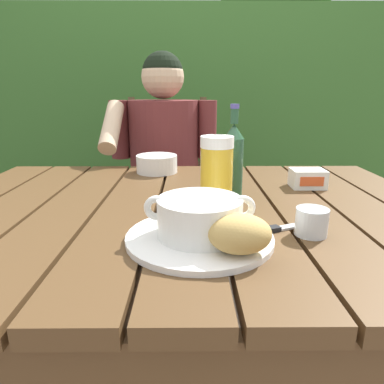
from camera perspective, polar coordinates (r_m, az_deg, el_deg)
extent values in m
cube|color=#4E351C|center=(1.01, -27.56, -2.97)|extent=(0.14, 0.96, 0.04)
cube|color=#4E351C|center=(0.95, -19.45, -3.13)|extent=(0.14, 0.96, 0.04)
cube|color=#4E351C|center=(0.91, -10.46, -3.24)|extent=(0.14, 0.96, 0.04)
cube|color=#4E351C|center=(0.89, -0.96, -3.27)|extent=(0.14, 0.96, 0.04)
cube|color=#4E351C|center=(0.91, 8.58, -3.21)|extent=(0.14, 0.96, 0.04)
cube|color=#4E351C|center=(0.94, 17.64, -3.07)|extent=(0.14, 0.96, 0.04)
cube|color=#4E351C|center=(1.00, 25.87, -2.88)|extent=(0.14, 0.96, 0.04)
cube|color=#4E351C|center=(0.53, -1.38, -26.08)|extent=(1.30, 0.03, 0.08)
cube|color=#4E351C|center=(1.34, -0.78, 0.88)|extent=(1.30, 0.03, 0.08)
cube|color=#4E351C|center=(1.59, -24.55, -10.56)|extent=(0.06, 0.06, 0.72)
cube|color=#4E351C|center=(1.58, 23.18, -10.51)|extent=(0.06, 0.06, 0.72)
cube|color=#335E26|center=(2.63, -0.63, 10.85)|extent=(3.35, 0.60, 1.57)
cylinder|color=#4C3823|center=(2.85, 12.48, 11.08)|extent=(0.10, 0.10, 1.59)
cylinder|color=brown|center=(1.71, 2.17, -12.19)|extent=(0.04, 0.04, 0.44)
cylinder|color=brown|center=(1.74, -10.91, -12.03)|extent=(0.04, 0.04, 0.44)
cylinder|color=brown|center=(2.07, 1.68, -6.88)|extent=(0.04, 0.04, 0.44)
cylinder|color=brown|center=(2.10, -8.99, -6.83)|extent=(0.04, 0.04, 0.44)
cube|color=brown|center=(1.81, -4.16, -2.70)|extent=(0.42, 0.44, 0.02)
cylinder|color=brown|center=(1.93, 1.80, 7.01)|extent=(0.04, 0.04, 0.57)
cylinder|color=brown|center=(1.95, -9.65, 6.91)|extent=(0.04, 0.04, 0.57)
cube|color=brown|center=(1.95, -3.91, 4.51)|extent=(0.39, 0.02, 0.04)
cube|color=brown|center=(1.92, -3.99, 8.67)|extent=(0.39, 0.02, 0.04)
cube|color=brown|center=(1.91, -4.08, 12.91)|extent=(0.39, 0.02, 0.04)
cylinder|color=maroon|center=(1.62, -1.59, -13.73)|extent=(0.11, 0.11, 0.45)
cylinder|color=maroon|center=(1.59, -1.60, -3.00)|extent=(0.13, 0.40, 0.13)
cylinder|color=maroon|center=(1.63, -7.73, -13.64)|extent=(0.11, 0.11, 0.45)
cylinder|color=maroon|center=(1.61, -7.68, -2.99)|extent=(0.13, 0.40, 0.13)
cylinder|color=maroon|center=(1.63, -4.60, 6.33)|extent=(0.32, 0.32, 0.49)
sphere|color=tan|center=(1.61, -4.90, 18.53)|extent=(0.19, 0.19, 0.19)
sphere|color=black|center=(1.61, -4.92, 19.20)|extent=(0.18, 0.18, 0.18)
cylinder|color=maroon|center=(1.59, 2.56, 10.31)|extent=(0.08, 0.08, 0.26)
cylinder|color=maroon|center=(1.62, -11.92, 10.09)|extent=(0.08, 0.08, 0.26)
cylinder|color=tan|center=(1.46, -13.20, 10.55)|extent=(0.07, 0.25, 0.21)
cylinder|color=white|center=(0.68, 1.25, -7.53)|extent=(0.29, 0.29, 0.01)
cylinder|color=white|center=(0.67, 1.27, -4.15)|extent=(0.17, 0.17, 0.07)
cylinder|color=#B7511D|center=(0.66, 1.28, -2.82)|extent=(0.15, 0.15, 0.01)
torus|color=white|center=(0.66, -5.89, -2.64)|extent=(0.05, 0.01, 0.05)
torus|color=white|center=(0.67, 8.40, -2.59)|extent=(0.05, 0.01, 0.05)
ellipsoid|color=tan|center=(0.60, 7.95, -6.91)|extent=(0.11, 0.08, 0.07)
cylinder|color=gold|center=(0.87, 4.08, 2.52)|extent=(0.08, 0.08, 0.15)
cylinder|color=white|center=(0.85, 4.20, 8.32)|extent=(0.08, 0.08, 0.03)
cylinder|color=#275032|center=(0.95, 6.78, 4.00)|extent=(0.06, 0.06, 0.16)
cone|color=#275032|center=(0.94, 6.99, 10.02)|extent=(0.06, 0.06, 0.04)
cylinder|color=#275032|center=(0.93, 7.07, 12.40)|extent=(0.02, 0.02, 0.04)
cylinder|color=#4F4893|center=(0.93, 7.13, 13.97)|extent=(0.02, 0.02, 0.01)
cylinder|color=silver|center=(0.74, 19.26, -4.70)|extent=(0.07, 0.07, 0.06)
cube|color=white|center=(1.10, 18.67, 2.16)|extent=(0.10, 0.08, 0.06)
cube|color=#DC5326|center=(1.07, 19.32, 1.64)|extent=(0.07, 0.00, 0.03)
cube|color=silver|center=(0.77, 16.01, -5.55)|extent=(0.11, 0.06, 0.00)
cube|color=black|center=(0.74, 12.31, -6.20)|extent=(0.06, 0.04, 0.01)
cylinder|color=white|center=(1.25, -5.86, 4.70)|extent=(0.15, 0.15, 0.06)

